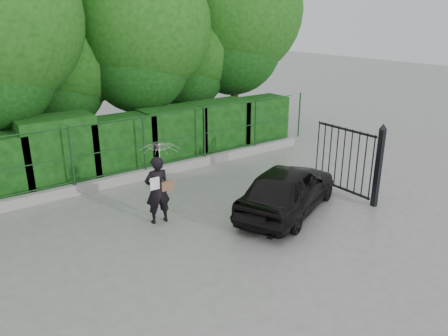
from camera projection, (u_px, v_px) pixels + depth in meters
ground at (214, 235)px, 10.61m from camera, size 80.00×80.00×0.00m
kerb at (135, 176)px, 14.00m from camera, size 14.00×0.25×0.30m
fence at (139, 144)px, 13.77m from camera, size 14.13×0.06×1.80m
hedge at (119, 144)px, 14.45m from camera, size 14.20×1.20×2.19m
trees at (117, 27)px, 15.60m from camera, size 17.10×6.15×8.08m
gate at (364, 161)px, 12.19m from camera, size 0.22×2.33×2.36m
woman at (159, 171)px, 10.90m from camera, size 0.99×1.01×2.09m
car at (288, 189)px, 11.64m from camera, size 4.25×3.03×1.35m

